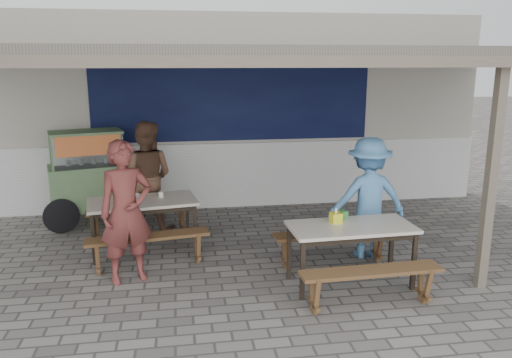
{
  "coord_description": "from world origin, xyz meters",
  "views": [
    {
      "loc": [
        -1.2,
        -6.01,
        2.65
      ],
      "look_at": [
        -0.11,
        0.9,
        1.0
      ],
      "focal_mm": 35.0,
      "sensor_mm": 36.0,
      "label": 1
    }
  ],
  "objects_px": {
    "bench_left_street": "(148,243)",
    "donation_box": "(341,215)",
    "patron_street_side": "(126,212)",
    "patron_wall_side": "(147,177)",
    "bench_left_wall": "(140,215)",
    "vendor_cart": "(91,173)",
    "bench_right_street": "(371,279)",
    "tissue_box": "(336,218)",
    "condiment_bowl": "(132,197)",
    "condiment_jar": "(161,194)",
    "table_right": "(351,231)",
    "bench_right_wall": "(333,240)",
    "patron_right_table": "(368,198)",
    "table_left": "(143,205)"
  },
  "relations": [
    {
      "from": "table_right",
      "to": "patron_street_side",
      "type": "relative_size",
      "value": 0.86
    },
    {
      "from": "bench_left_street",
      "to": "table_right",
      "type": "distance_m",
      "value": 2.61
    },
    {
      "from": "table_left",
      "to": "patron_right_table",
      "type": "xyz_separation_m",
      "value": [
        3.07,
        -0.66,
        0.16
      ]
    },
    {
      "from": "patron_right_table",
      "to": "tissue_box",
      "type": "distance_m",
      "value": 1.0
    },
    {
      "from": "bench_left_wall",
      "to": "condiment_jar",
      "type": "height_order",
      "value": "condiment_jar"
    },
    {
      "from": "table_left",
      "to": "donation_box",
      "type": "xyz_separation_m",
      "value": [
        2.48,
        -1.27,
        0.13
      ]
    },
    {
      "from": "table_left",
      "to": "table_right",
      "type": "distance_m",
      "value": 2.95
    },
    {
      "from": "bench_left_street",
      "to": "condiment_bowl",
      "type": "height_order",
      "value": "condiment_bowl"
    },
    {
      "from": "table_right",
      "to": "patron_right_table",
      "type": "height_order",
      "value": "patron_right_table"
    },
    {
      "from": "bench_left_street",
      "to": "donation_box",
      "type": "xyz_separation_m",
      "value": [
        2.38,
        -0.63,
        0.46
      ]
    },
    {
      "from": "vendor_cart",
      "to": "condiment_jar",
      "type": "xyz_separation_m",
      "value": [
        1.18,
        -1.34,
        -0.06
      ]
    },
    {
      "from": "patron_street_side",
      "to": "condiment_bowl",
      "type": "xyz_separation_m",
      "value": [
        -0.02,
        1.11,
        -0.1
      ]
    },
    {
      "from": "condiment_bowl",
      "to": "table_right",
      "type": "bearing_deg",
      "value": -31.45
    },
    {
      "from": "bench_left_street",
      "to": "patron_street_side",
      "type": "relative_size",
      "value": 0.92
    },
    {
      "from": "patron_street_side",
      "to": "condiment_jar",
      "type": "xyz_separation_m",
      "value": [
        0.38,
        1.11,
        -0.09
      ]
    },
    {
      "from": "bench_left_street",
      "to": "patron_wall_side",
      "type": "relative_size",
      "value": 0.91
    },
    {
      "from": "bench_right_wall",
      "to": "patron_wall_side",
      "type": "relative_size",
      "value": 0.9
    },
    {
      "from": "bench_left_wall",
      "to": "table_right",
      "type": "xyz_separation_m",
      "value": [
        2.63,
        -2.16,
        0.33
      ]
    },
    {
      "from": "patron_wall_side",
      "to": "bench_left_wall",
      "type": "bearing_deg",
      "value": 82.81
    },
    {
      "from": "patron_street_side",
      "to": "donation_box",
      "type": "distance_m",
      "value": 2.61
    },
    {
      "from": "vendor_cart",
      "to": "tissue_box",
      "type": "height_order",
      "value": "vendor_cart"
    },
    {
      "from": "table_left",
      "to": "bench_right_street",
      "type": "xyz_separation_m",
      "value": [
        2.56,
        -2.13,
        -0.33
      ]
    },
    {
      "from": "bench_right_wall",
      "to": "vendor_cart",
      "type": "height_order",
      "value": "vendor_cart"
    },
    {
      "from": "patron_wall_side",
      "to": "donation_box",
      "type": "xyz_separation_m",
      "value": [
        2.46,
        -2.18,
        -0.08
      ]
    },
    {
      "from": "vendor_cart",
      "to": "patron_wall_side",
      "type": "distance_m",
      "value": 1.1
    },
    {
      "from": "condiment_bowl",
      "to": "patron_wall_side",
      "type": "bearing_deg",
      "value": 78.44
    },
    {
      "from": "patron_wall_side",
      "to": "condiment_jar",
      "type": "relative_size",
      "value": 22.39
    },
    {
      "from": "bench_left_wall",
      "to": "bench_right_street",
      "type": "bearing_deg",
      "value": -54.91
    },
    {
      "from": "bench_right_street",
      "to": "tissue_box",
      "type": "height_order",
      "value": "tissue_box"
    },
    {
      "from": "vendor_cart",
      "to": "donation_box",
      "type": "distance_m",
      "value": 4.37
    },
    {
      "from": "table_right",
      "to": "condiment_jar",
      "type": "bearing_deg",
      "value": 141.95
    },
    {
      "from": "table_right",
      "to": "bench_right_wall",
      "type": "xyz_separation_m",
      "value": [
        -0.02,
        0.62,
        -0.33
      ]
    },
    {
      "from": "bench_left_wall",
      "to": "vendor_cart",
      "type": "height_order",
      "value": "vendor_cart"
    },
    {
      "from": "condiment_jar",
      "to": "vendor_cart",
      "type": "bearing_deg",
      "value": 131.41
    },
    {
      "from": "table_left",
      "to": "bench_left_wall",
      "type": "distance_m",
      "value": 0.73
    },
    {
      "from": "vendor_cart",
      "to": "bench_left_wall",
      "type": "bearing_deg",
      "value": -60.75
    },
    {
      "from": "bench_left_street",
      "to": "vendor_cart",
      "type": "xyz_separation_m",
      "value": [
        -1.02,
        2.11,
        0.5
      ]
    },
    {
      "from": "bench_right_wall",
      "to": "condiment_jar",
      "type": "xyz_separation_m",
      "value": [
        -2.25,
        1.03,
        0.45
      ]
    },
    {
      "from": "donation_box",
      "to": "condiment_bowl",
      "type": "relative_size",
      "value": 0.76
    },
    {
      "from": "table_right",
      "to": "vendor_cart",
      "type": "height_order",
      "value": "vendor_cart"
    },
    {
      "from": "bench_right_street",
      "to": "tissue_box",
      "type": "distance_m",
      "value": 0.9
    },
    {
      "from": "condiment_jar",
      "to": "tissue_box",
      "type": "bearing_deg",
      "value": -35.54
    },
    {
      "from": "bench_left_wall",
      "to": "donation_box",
      "type": "height_order",
      "value": "donation_box"
    },
    {
      "from": "donation_box",
      "to": "condiment_bowl",
      "type": "height_order",
      "value": "donation_box"
    },
    {
      "from": "table_right",
      "to": "bench_right_street",
      "type": "bearing_deg",
      "value": -90.0
    },
    {
      "from": "bench_left_wall",
      "to": "bench_right_street",
      "type": "xyz_separation_m",
      "value": [
        2.66,
        -2.77,
        -0.0
      ]
    },
    {
      "from": "bench_right_wall",
      "to": "patron_wall_side",
      "type": "bearing_deg",
      "value": 141.88
    },
    {
      "from": "bench_left_street",
      "to": "patron_street_side",
      "type": "xyz_separation_m",
      "value": [
        -0.22,
        -0.34,
        0.54
      ]
    },
    {
      "from": "table_left",
      "to": "tissue_box",
      "type": "height_order",
      "value": "tissue_box"
    },
    {
      "from": "bench_left_wall",
      "to": "patron_street_side",
      "type": "height_order",
      "value": "patron_street_side"
    }
  ]
}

